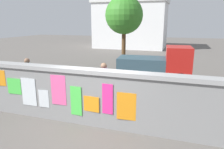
{
  "coord_description": "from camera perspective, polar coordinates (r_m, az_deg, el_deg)",
  "views": [
    {
      "loc": [
        2.21,
        -5.38,
        3.04
      ],
      "look_at": [
        -0.43,
        2.65,
        0.91
      ],
      "focal_mm": 33.72,
      "sensor_mm": 36.0,
      "label": 1
    }
  ],
  "objects": [
    {
      "name": "bicycle_far",
      "position": [
        8.62,
        23.07,
        -5.1
      ],
      "size": [
        1.67,
        0.54,
        0.95
      ],
      "color": "black",
      "rests_on": "ground"
    },
    {
      "name": "ground",
      "position": [
        13.9,
        8.63,
        1.37
      ],
      "size": [
        60.0,
        60.0,
        0.0
      ],
      "primitive_type": "plane",
      "color": "#605B56"
    },
    {
      "name": "bicycle_near",
      "position": [
        7.19,
        13.16,
        -8.07
      ],
      "size": [
        1.71,
        0.44,
        0.95
      ],
      "color": "black",
      "rests_on": "ground"
    },
    {
      "name": "building_background",
      "position": [
        25.78,
        5.22,
        13.6
      ],
      "size": [
        8.32,
        5.49,
        5.58
      ],
      "color": "white",
      "rests_on": "ground"
    },
    {
      "name": "person_walking",
      "position": [
        9.21,
        -21.77,
        0.25
      ],
      "size": [
        0.38,
        0.38,
        1.62
      ],
      "color": "#3F994C",
      "rests_on": "ground"
    },
    {
      "name": "motorcycle",
      "position": [
        9.66,
        -11.67,
        -1.61
      ],
      "size": [
        1.89,
        0.59,
        0.87
      ],
      "color": "black",
      "rests_on": "ground"
    },
    {
      "name": "poster_wall",
      "position": [
        6.21,
        -3.94,
        -6.2
      ],
      "size": [
        8.08,
        0.42,
        1.72
      ],
      "color": "gray",
      "rests_on": "ground"
    },
    {
      "name": "tree_roadside",
      "position": [
        15.13,
        3.29,
        15.7
      ],
      "size": [
        2.62,
        2.62,
        4.79
      ],
      "color": "brown",
      "rests_on": "ground"
    },
    {
      "name": "auto_rickshaw_truck",
      "position": [
        10.97,
        12.26,
        2.58
      ],
      "size": [
        3.72,
        1.83,
        1.85
      ],
      "color": "black",
      "rests_on": "ground"
    },
    {
      "name": "person_bystander",
      "position": [
        7.61,
        -2.22,
        -1.51
      ],
      "size": [
        0.39,
        0.39,
        1.62
      ],
      "color": "purple",
      "rests_on": "ground"
    }
  ]
}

